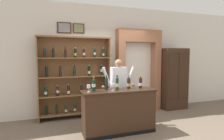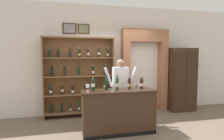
{
  "view_description": "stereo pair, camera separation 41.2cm",
  "coord_description": "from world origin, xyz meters",
  "px_view_note": "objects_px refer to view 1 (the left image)",
  "views": [
    {
      "loc": [
        -1.55,
        -3.79,
        1.74
      ],
      "look_at": [
        -0.22,
        0.1,
        1.41
      ],
      "focal_mm": 29.79,
      "sensor_mm": 36.0,
      "label": 1
    },
    {
      "loc": [
        -1.15,
        -3.9,
        1.74
      ],
      "look_at": [
        -0.22,
        0.1,
        1.41
      ],
      "focal_mm": 29.79,
      "sensor_mm": 36.0,
      "label": 2
    }
  ],
  "objects_px": {
    "shopkeeper": "(118,85)",
    "wine_glass_center": "(89,87)",
    "tasting_bottle_brunello": "(129,83)",
    "tasting_bottle_prosecco": "(107,83)",
    "tasting_bottle_grappa": "(117,83)",
    "tasting_bottle_vin_santo": "(94,84)",
    "wine_glass_right": "(113,85)",
    "tasting_counter": "(119,111)",
    "wine_shelf": "(75,76)",
    "tasting_bottle_bianco": "(140,82)",
    "side_cabinet": "(174,79)"
  },
  "relations": [
    {
      "from": "tasting_bottle_prosecco",
      "to": "tasting_bottle_grappa",
      "type": "bearing_deg",
      "value": -4.81
    },
    {
      "from": "tasting_bottle_grappa",
      "to": "tasting_bottle_brunello",
      "type": "xyz_separation_m",
      "value": [
        0.3,
        0.03,
        -0.01
      ]
    },
    {
      "from": "tasting_bottle_bianco",
      "to": "wine_glass_center",
      "type": "distance_m",
      "value": 1.24
    },
    {
      "from": "wine_glass_right",
      "to": "tasting_counter",
      "type": "bearing_deg",
      "value": 9.01
    },
    {
      "from": "side_cabinet",
      "to": "tasting_bottle_brunello",
      "type": "bearing_deg",
      "value": -151.71
    },
    {
      "from": "tasting_bottle_grappa",
      "to": "tasting_bottle_bianco",
      "type": "relative_size",
      "value": 1.07
    },
    {
      "from": "side_cabinet",
      "to": "shopkeeper",
      "type": "relative_size",
      "value": 1.19
    },
    {
      "from": "tasting_bottle_brunello",
      "to": "wine_glass_center",
      "type": "bearing_deg",
      "value": -173.49
    },
    {
      "from": "shopkeeper",
      "to": "tasting_bottle_brunello",
      "type": "height_order",
      "value": "shopkeeper"
    },
    {
      "from": "shopkeeper",
      "to": "tasting_bottle_prosecco",
      "type": "height_order",
      "value": "shopkeeper"
    },
    {
      "from": "tasting_bottle_prosecco",
      "to": "tasting_bottle_vin_santo",
      "type": "bearing_deg",
      "value": -172.83
    },
    {
      "from": "wine_shelf",
      "to": "shopkeeper",
      "type": "xyz_separation_m",
      "value": [
        0.97,
        -0.84,
        -0.17
      ]
    },
    {
      "from": "tasting_bottle_grappa",
      "to": "shopkeeper",
      "type": "bearing_deg",
      "value": 65.93
    },
    {
      "from": "side_cabinet",
      "to": "wine_glass_center",
      "type": "distance_m",
      "value": 3.29
    },
    {
      "from": "wine_shelf",
      "to": "tasting_bottle_bianco",
      "type": "xyz_separation_m",
      "value": [
        1.33,
        -1.32,
        -0.07
      ]
    },
    {
      "from": "tasting_counter",
      "to": "tasting_bottle_brunello",
      "type": "bearing_deg",
      "value": 18.91
    },
    {
      "from": "tasting_bottle_prosecco",
      "to": "tasting_bottle_bianco",
      "type": "xyz_separation_m",
      "value": [
        0.81,
        -0.04,
        -0.01
      ]
    },
    {
      "from": "tasting_bottle_vin_santo",
      "to": "tasting_bottle_prosecco",
      "type": "xyz_separation_m",
      "value": [
        0.3,
        0.04,
        0.0
      ]
    },
    {
      "from": "tasting_counter",
      "to": "tasting_bottle_grappa",
      "type": "distance_m",
      "value": 0.63
    },
    {
      "from": "tasting_bottle_prosecco",
      "to": "tasting_bottle_grappa",
      "type": "height_order",
      "value": "tasting_bottle_prosecco"
    },
    {
      "from": "wine_glass_center",
      "to": "tasting_counter",
      "type": "bearing_deg",
      "value": 1.21
    },
    {
      "from": "tasting_bottle_brunello",
      "to": "wine_glass_right",
      "type": "bearing_deg",
      "value": -164.44
    },
    {
      "from": "wine_shelf",
      "to": "side_cabinet",
      "type": "bearing_deg",
      "value": -2.71
    },
    {
      "from": "tasting_bottle_bianco",
      "to": "wine_glass_right",
      "type": "distance_m",
      "value": 0.71
    },
    {
      "from": "wine_shelf",
      "to": "shopkeeper",
      "type": "bearing_deg",
      "value": -40.82
    },
    {
      "from": "tasting_bottle_vin_santo",
      "to": "tasting_bottle_prosecco",
      "type": "relative_size",
      "value": 0.96
    },
    {
      "from": "wine_shelf",
      "to": "wine_glass_center",
      "type": "distance_m",
      "value": 1.39
    },
    {
      "from": "side_cabinet",
      "to": "tasting_bottle_grappa",
      "type": "distance_m",
      "value": 2.66
    },
    {
      "from": "tasting_bottle_grappa",
      "to": "wine_glass_right",
      "type": "bearing_deg",
      "value": -146.42
    },
    {
      "from": "tasting_bottle_bianco",
      "to": "side_cabinet",
      "type": "bearing_deg",
      "value": 32.87
    },
    {
      "from": "wine_glass_center",
      "to": "tasting_bottle_brunello",
      "type": "bearing_deg",
      "value": 6.51
    },
    {
      "from": "tasting_bottle_vin_santo",
      "to": "wine_glass_right",
      "type": "height_order",
      "value": "tasting_bottle_vin_santo"
    },
    {
      "from": "wine_glass_center",
      "to": "side_cabinet",
      "type": "bearing_deg",
      "value": 22.05
    },
    {
      "from": "tasting_bottle_vin_santo",
      "to": "tasting_bottle_grappa",
      "type": "distance_m",
      "value": 0.54
    },
    {
      "from": "tasting_bottle_grappa",
      "to": "side_cabinet",
      "type": "bearing_deg",
      "value": 25.88
    },
    {
      "from": "wine_shelf",
      "to": "tasting_counter",
      "type": "distance_m",
      "value": 1.72
    },
    {
      "from": "tasting_bottle_brunello",
      "to": "wine_glass_center",
      "type": "xyz_separation_m",
      "value": [
        -0.96,
        -0.11,
        -0.02
      ]
    },
    {
      "from": "shopkeeper",
      "to": "wine_glass_right",
      "type": "distance_m",
      "value": 0.66
    },
    {
      "from": "tasting_counter",
      "to": "tasting_bottle_vin_santo",
      "type": "distance_m",
      "value": 0.84
    },
    {
      "from": "shopkeeper",
      "to": "tasting_bottle_grappa",
      "type": "height_order",
      "value": "shopkeeper"
    },
    {
      "from": "tasting_counter",
      "to": "wine_glass_center",
      "type": "distance_m",
      "value": 0.91
    },
    {
      "from": "side_cabinet",
      "to": "tasting_bottle_grappa",
      "type": "relative_size",
      "value": 6.14
    },
    {
      "from": "tasting_counter",
      "to": "tasting_bottle_vin_santo",
      "type": "height_order",
      "value": "tasting_bottle_vin_santo"
    },
    {
      "from": "shopkeeper",
      "to": "tasting_bottle_grappa",
      "type": "xyz_separation_m",
      "value": [
        -0.21,
        -0.47,
        0.12
      ]
    },
    {
      "from": "tasting_counter",
      "to": "wine_glass_center",
      "type": "bearing_deg",
      "value": -178.79
    },
    {
      "from": "side_cabinet",
      "to": "tasting_bottle_grappa",
      "type": "height_order",
      "value": "side_cabinet"
    },
    {
      "from": "shopkeeper",
      "to": "wine_glass_center",
      "type": "xyz_separation_m",
      "value": [
        -0.87,
        -0.55,
        0.08
      ]
    },
    {
      "from": "wine_shelf",
      "to": "wine_glass_right",
      "type": "distance_m",
      "value": 1.53
    },
    {
      "from": "shopkeeper",
      "to": "tasting_counter",
      "type": "bearing_deg",
      "value": -109.76
    },
    {
      "from": "tasting_counter",
      "to": "tasting_bottle_grappa",
      "type": "xyz_separation_m",
      "value": [
        -0.02,
        0.06,
        0.63
      ]
    }
  ]
}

